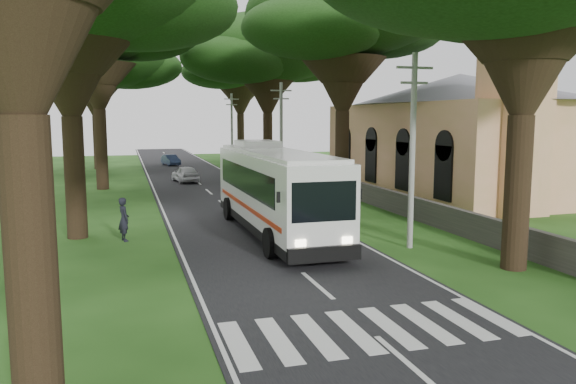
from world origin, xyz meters
name	(u,v)px	position (x,y,z in m)	size (l,w,h in m)	color
ground	(340,306)	(0.00, 0.00, 0.00)	(140.00, 140.00, 0.00)	#1E4413
road	(211,194)	(0.00, 25.00, 0.01)	(8.00, 120.00, 0.04)	black
crosswalk	(368,330)	(0.00, -2.00, 0.00)	(8.00, 3.00, 0.01)	silver
property_wall	(334,183)	(9.00, 24.00, 0.60)	(0.35, 50.00, 1.20)	#383533
church	(460,124)	(17.86, 21.55, 4.91)	(14.00, 24.00, 11.60)	tan
pole_near	(412,148)	(5.50, 6.00, 4.18)	(1.60, 0.24, 8.00)	gray
pole_mid	(281,134)	(5.50, 26.00, 4.18)	(1.60, 0.24, 8.00)	gray
pole_far	(232,129)	(5.50, 46.00, 4.18)	(1.60, 0.24, 8.00)	gray
tree_l_midb	(96,25)	(-7.50, 30.00, 12.13)	(12.74, 12.74, 15.05)	black
tree_l_far	(94,60)	(-8.50, 48.00, 11.35)	(15.31, 15.31, 14.69)	black
tree_r_mida	(344,18)	(8.00, 20.00, 11.76)	(12.71, 12.71, 14.65)	black
tree_r_midb	(267,50)	(7.50, 38.00, 11.77)	(15.33, 15.33, 15.12)	black
tree_r_far	(240,66)	(8.50, 56.00, 11.88)	(13.68, 13.68, 14.94)	black
coach_bus	(274,189)	(0.80, 10.38, 2.10)	(3.22, 13.26, 3.90)	silver
distant_car_a	(185,174)	(-0.98, 32.85, 0.72)	(1.63, 4.05, 1.38)	#BBBBC0
distant_car_b	(171,160)	(-0.80, 50.24, 0.63)	(1.27, 3.65, 1.20)	navy
pedestrian	(124,219)	(-5.96, 10.70, 0.97)	(0.71, 0.46, 1.94)	black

